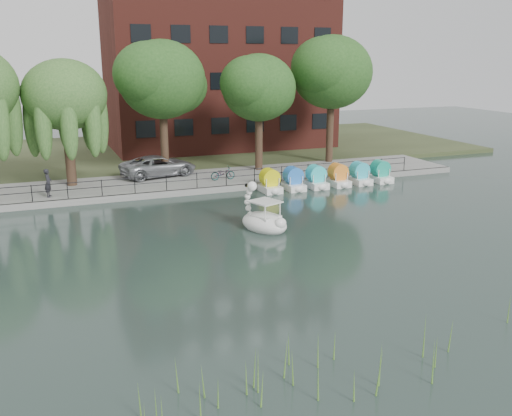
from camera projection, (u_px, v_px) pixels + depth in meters
ground_plane at (278, 259)px, 25.18m from camera, size 120.00×120.00×0.00m
promenade at (186, 182)px, 39.52m from camera, size 40.00×6.00×0.40m
kerb at (198, 191)px, 36.86m from camera, size 40.00×0.25×0.40m
land_strip at (148, 152)px, 52.11m from camera, size 60.00×22.00×0.36m
railing at (197, 176)px, 36.80m from camera, size 32.00×0.05×1.00m
apartment_building at (219, 48)px, 52.16m from camera, size 20.00×10.07×18.00m
willow_mid at (65, 95)px, 36.21m from camera, size 5.32×5.32×8.15m
broadleaf_center at (162, 80)px, 39.18m from camera, size 6.00×6.00×9.25m
broadleaf_right at (259, 88)px, 41.36m from camera, size 5.40×5.40×8.32m
broadleaf_far at (332, 73)px, 44.28m from camera, size 6.30×6.30×9.71m
minivan at (159, 164)px, 40.23m from camera, size 4.10×6.61×1.71m
bicycle at (223, 173)px, 39.19m from camera, size 0.64×1.73×1.00m
pedestrian at (48, 181)px, 34.34m from camera, size 0.64×0.81×1.98m
swan_boat at (263, 219)px, 29.43m from camera, size 2.65×3.26×2.38m
pedal_boat_row at (327, 178)px, 38.91m from camera, size 9.65×1.70×1.40m
reed_bank at (465, 334)px, 17.18m from camera, size 24.00×2.40×1.20m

